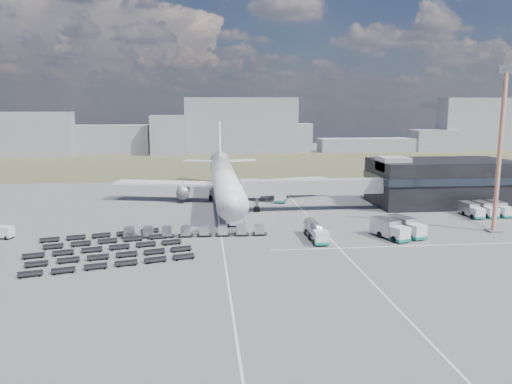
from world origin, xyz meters
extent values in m
plane|color=#565659|center=(0.00, 0.00, 0.00)|extent=(420.00, 420.00, 0.00)
cube|color=#454129|center=(0.00, 110.00, 0.01)|extent=(420.00, 90.00, 0.01)
cube|color=silver|center=(-2.00, 5.00, 0.01)|extent=(0.25, 110.00, 0.01)
cube|color=silver|center=(16.00, 5.00, 0.01)|extent=(0.25, 110.00, 0.01)
cube|color=silver|center=(25.00, -8.00, 0.01)|extent=(40.00, 0.25, 0.01)
cube|color=black|center=(48.00, 24.00, 5.00)|extent=(30.00, 16.00, 10.00)
cube|color=#262D38|center=(48.00, 24.00, 6.20)|extent=(30.40, 16.40, 1.60)
cube|color=#939399|center=(36.00, 22.00, 9.50)|extent=(6.00, 6.00, 3.00)
cube|color=#939399|center=(18.10, 20.50, 5.10)|extent=(29.80, 3.00, 3.00)
cube|color=#939399|center=(4.70, 20.00, 5.10)|extent=(4.00, 3.60, 3.40)
cylinder|color=slate|center=(6.20, 20.50, 2.55)|extent=(0.70, 0.70, 5.10)
cylinder|color=black|center=(6.20, 20.50, 0.45)|extent=(1.40, 0.90, 1.40)
cylinder|color=white|center=(0.00, 30.00, 5.30)|extent=(5.60, 48.00, 5.60)
cone|color=white|center=(0.00, 3.50, 5.30)|extent=(5.60, 5.00, 5.60)
cone|color=white|center=(0.00, 58.00, 6.10)|extent=(5.60, 8.00, 5.60)
cube|color=black|center=(0.00, 5.50, 6.10)|extent=(2.20, 2.00, 0.80)
cube|color=white|center=(-13.00, 35.00, 4.10)|extent=(25.59, 11.38, 0.50)
cube|color=white|center=(13.00, 35.00, 4.10)|extent=(25.59, 11.38, 0.50)
cylinder|color=slate|center=(-9.50, 33.00, 2.40)|extent=(3.00, 5.00, 3.00)
cylinder|color=slate|center=(9.50, 33.00, 2.40)|extent=(3.00, 5.00, 3.00)
cube|color=white|center=(-5.50, 60.00, 6.50)|extent=(9.49, 5.63, 0.35)
cube|color=white|center=(5.50, 60.00, 6.50)|extent=(9.49, 5.63, 0.35)
cube|color=white|center=(0.00, 61.00, 11.80)|extent=(0.50, 9.06, 11.45)
cylinder|color=slate|center=(0.00, 9.00, 1.25)|extent=(0.50, 0.50, 2.50)
cylinder|color=slate|center=(-3.20, 34.00, 1.25)|extent=(0.60, 0.60, 2.50)
cylinder|color=slate|center=(3.20, 34.00, 1.25)|extent=(0.60, 0.60, 2.50)
cylinder|color=black|center=(0.00, 9.00, 0.50)|extent=(0.50, 1.20, 1.20)
cube|color=gray|center=(-80.59, 146.43, 9.60)|extent=(37.71, 12.00, 19.19)
cube|color=gray|center=(-54.70, 152.09, 6.62)|extent=(51.47, 12.00, 13.23)
cube|color=gray|center=(-19.62, 145.94, 8.84)|extent=(16.15, 12.00, 17.67)
cube|color=gray|center=(13.03, 149.59, 12.76)|extent=(51.28, 12.00, 25.52)
cube|color=gray|center=(36.15, 157.69, 6.71)|extent=(22.16, 12.00, 13.42)
cube|color=gray|center=(76.50, 152.83, 3.18)|extent=(51.35, 12.00, 6.36)
cube|color=gray|center=(107.15, 152.14, 5.15)|extent=(19.87, 12.00, 10.29)
cube|color=gray|center=(134.40, 154.48, 12.82)|extent=(44.46, 12.00, 25.64)
cube|color=white|center=(13.53, -6.00, 1.31)|extent=(2.20, 2.20, 2.08)
cube|color=#157868|center=(13.53, -6.00, 0.50)|extent=(2.29, 2.29, 0.45)
cylinder|color=#ADADB1|center=(13.47, -1.57, 1.71)|extent=(2.36, 6.80, 2.26)
cube|color=slate|center=(13.47, -1.57, 0.68)|extent=(2.27, 6.80, 0.32)
cylinder|color=black|center=(13.49, -2.93, 0.45)|extent=(2.36, 1.03, 0.99)
cube|color=white|center=(0.66, 8.00, 0.72)|extent=(3.19, 1.81, 1.44)
cube|color=white|center=(-38.51, 3.63, 1.06)|extent=(4.24, 2.75, 2.12)
cube|color=white|center=(12.91, 30.90, 1.51)|extent=(3.69, 6.08, 2.65)
cube|color=#157868|center=(12.91, 30.90, 0.43)|extent=(3.80, 6.20, 0.43)
cube|color=white|center=(26.80, -5.58, 1.37)|extent=(3.09, 3.03, 2.32)
cube|color=#157868|center=(26.80, -5.58, 0.47)|extent=(3.22, 3.16, 0.47)
cube|color=#ADADB1|center=(25.49, -2.13, 1.79)|extent=(4.08, 5.43, 2.74)
cube|color=white|center=(30.14, -4.31, 1.37)|extent=(3.09, 3.03, 2.32)
cube|color=#157868|center=(30.14, -4.31, 0.47)|extent=(3.22, 3.16, 0.47)
cube|color=#ADADB1|center=(28.83, -0.86, 1.79)|extent=(4.08, 5.43, 2.74)
cube|color=white|center=(48.41, 8.99, 1.18)|extent=(2.22, 2.13, 2.00)
cube|color=#157868|center=(48.41, 8.99, 0.41)|extent=(2.31, 2.23, 0.41)
cube|color=#ADADB1|center=(48.21, 12.17, 1.55)|extent=(2.45, 4.32, 2.37)
cube|color=white|center=(51.50, 9.19, 1.18)|extent=(2.22, 2.13, 2.00)
cube|color=#157868|center=(51.50, 9.19, 0.41)|extent=(2.31, 2.23, 0.41)
cube|color=#ADADB1|center=(51.30, 12.37, 1.55)|extent=(2.45, 4.32, 2.37)
cube|color=white|center=(54.59, 9.38, 1.18)|extent=(2.22, 2.13, 2.00)
cube|color=#157868|center=(54.59, 9.38, 0.41)|extent=(2.31, 2.23, 0.41)
cube|color=#ADADB1|center=(54.39, 12.56, 1.55)|extent=(2.45, 4.32, 2.37)
cube|color=black|center=(-17.37, 1.74, 0.29)|extent=(2.59, 1.63, 0.18)
cube|color=#ADADB1|center=(-17.37, 1.74, 1.12)|extent=(1.61, 1.61, 1.47)
cube|color=black|center=(-14.24, 1.65, 0.29)|extent=(2.59, 1.63, 0.18)
cube|color=#ADADB1|center=(-14.24, 1.65, 1.12)|extent=(1.61, 1.61, 1.47)
cube|color=black|center=(-11.11, 1.56, 0.29)|extent=(2.59, 1.63, 0.18)
cube|color=#ADADB1|center=(-11.11, 1.56, 1.12)|extent=(1.61, 1.61, 1.47)
cube|color=black|center=(-7.98, 1.48, 0.29)|extent=(2.59, 1.63, 0.18)
cube|color=#ADADB1|center=(-7.98, 1.48, 1.12)|extent=(1.61, 1.61, 1.47)
cube|color=black|center=(-4.85, 1.39, 0.29)|extent=(2.59, 1.63, 0.18)
cube|color=#ADADB1|center=(-4.85, 1.39, 1.12)|extent=(1.61, 1.61, 1.47)
cube|color=black|center=(-1.72, 1.31, 0.29)|extent=(2.59, 1.63, 0.18)
cube|color=#ADADB1|center=(-1.72, 1.31, 1.12)|extent=(1.61, 1.61, 1.47)
cube|color=black|center=(1.41, 1.22, 0.29)|extent=(2.59, 1.63, 0.18)
cube|color=#ADADB1|center=(1.41, 1.22, 1.12)|extent=(1.61, 1.61, 1.47)
cube|color=black|center=(4.54, 1.13, 0.29)|extent=(2.59, 1.63, 0.18)
cube|color=#ADADB1|center=(4.54, 1.13, 1.12)|extent=(1.61, 1.61, 1.47)
cube|color=black|center=(-17.70, -13.57, 0.37)|extent=(23.90, 7.79, 0.73)
cube|color=black|center=(-18.81, -9.46, 0.37)|extent=(23.90, 7.79, 0.73)
cube|color=black|center=(-19.91, -5.34, 0.37)|extent=(23.90, 7.79, 0.73)
cube|color=black|center=(-21.02, -1.23, 0.37)|extent=(19.98, 6.74, 0.73)
cube|color=black|center=(-22.13, 2.88, 0.37)|extent=(19.98, 6.74, 0.73)
cylinder|color=#CA4820|center=(45.80, -0.75, 13.75)|extent=(0.77, 0.77, 27.50)
cube|color=slate|center=(45.80, -0.75, 27.83)|extent=(2.71, 1.49, 1.32)
cube|color=#565659|center=(45.80, -0.75, 0.17)|extent=(2.20, 2.20, 0.33)
camera|label=1|loc=(-4.90, -81.09, 21.88)|focal=35.00mm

